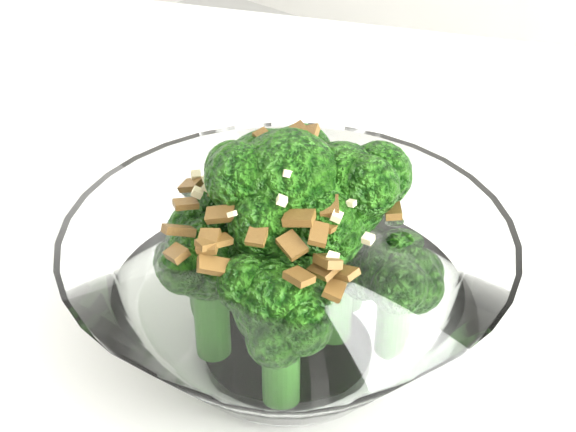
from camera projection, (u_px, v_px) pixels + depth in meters
The scene contains 2 objects.
table at pixel (173, 289), 0.68m from camera, with size 1.42×1.21×0.75m.
broccoli_dish at pixel (288, 280), 0.49m from camera, with size 0.24×0.24×0.15m.
Camera 1 is at (0.43, -0.43, 1.11)m, focal length 55.00 mm.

